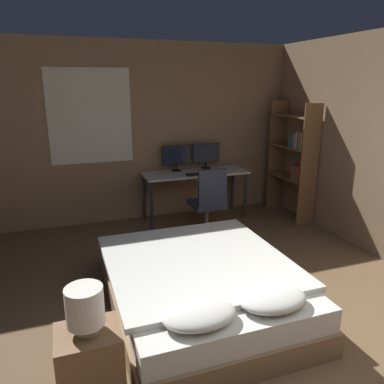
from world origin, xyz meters
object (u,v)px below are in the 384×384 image
object	(u,v)px
office_chair	(208,208)
bookshelf	(296,155)
monitor_left	(176,156)
bed	(201,287)
nightstand	(91,368)
computer_mouse	(218,172)
desk	(195,178)
monitor_right	(206,154)
keyboard	(199,174)
bedside_lamp	(85,307)

from	to	relation	value
office_chair	bookshelf	world-z (taller)	bookshelf
monitor_left	office_chair	distance (m)	1.06
bed	office_chair	xyz separation A→B (m)	(0.79, 1.77, 0.14)
nightstand	computer_mouse	size ratio (longest dim) A/B	8.04
desk	office_chair	size ratio (longest dim) A/B	1.68
nightstand	office_chair	distance (m)	3.15
bed	monitor_right	world-z (taller)	monitor_right
monitor_left	monitor_right	xyz separation A→B (m)	(0.50, 0.00, 0.00)
nightstand	desk	bearing A→B (deg)	59.06
desk	bookshelf	xyz separation A→B (m)	(1.48, -0.50, 0.35)
bed	monitor_left	xyz separation A→B (m)	(0.58, 2.60, 0.75)
monitor_right	keyboard	size ratio (longest dim) A/B	1.12
bed	keyboard	distance (m)	2.44
desk	bedside_lamp	bearing A→B (deg)	-120.94
keyboard	computer_mouse	bearing A→B (deg)	0.00
nightstand	desk	world-z (taller)	desk
computer_mouse	nightstand	bearing A→B (deg)	-126.32
monitor_left	monitor_right	size ratio (longest dim) A/B	1.00
nightstand	keyboard	bearing A→B (deg)	57.55
monitor_right	office_chair	bearing A→B (deg)	-109.28
bedside_lamp	monitor_right	xyz separation A→B (m)	(2.16, 3.37, 0.24)
monitor_right	computer_mouse	size ratio (longest dim) A/B	6.62
nightstand	monitor_right	distance (m)	4.06
bed	bedside_lamp	size ratio (longest dim) A/B	6.38
bed	keyboard	size ratio (longest dim) A/B	4.84
bedside_lamp	desk	bearing A→B (deg)	59.06
monitor_right	bedside_lamp	bearing A→B (deg)	-122.65
monitor_right	office_chair	world-z (taller)	monitor_right
bed	monitor_right	distance (m)	2.91
nightstand	monitor_right	size ratio (longest dim) A/B	1.21
computer_mouse	office_chair	world-z (taller)	office_chair
bookshelf	computer_mouse	bearing A→B (deg)	165.19
bedside_lamp	computer_mouse	bearing A→B (deg)	53.68
nightstand	bedside_lamp	bearing A→B (deg)	0.00
office_chair	keyboard	bearing A→B (deg)	84.92
nightstand	computer_mouse	distance (m)	3.75
bed	bookshelf	size ratio (longest dim) A/B	1.10
monitor_right	computer_mouse	distance (m)	0.43
monitor_left	keyboard	size ratio (longest dim) A/B	1.12
keyboard	office_chair	bearing A→B (deg)	-95.08
nightstand	monitor_left	size ratio (longest dim) A/B	1.21
computer_mouse	office_chair	distance (m)	0.70
nightstand	keyboard	distance (m)	3.59
bedside_lamp	monitor_left	bearing A→B (deg)	63.81
bed	computer_mouse	xyz separation A→B (m)	(1.12, 2.23, 0.54)
monitor_left	bookshelf	size ratio (longest dim) A/B	0.25
bed	nightstand	size ratio (longest dim) A/B	3.57
bedside_lamp	computer_mouse	world-z (taller)	bedside_lamp
bed	keyboard	bearing A→B (deg)	69.68
nightstand	keyboard	world-z (taller)	keyboard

